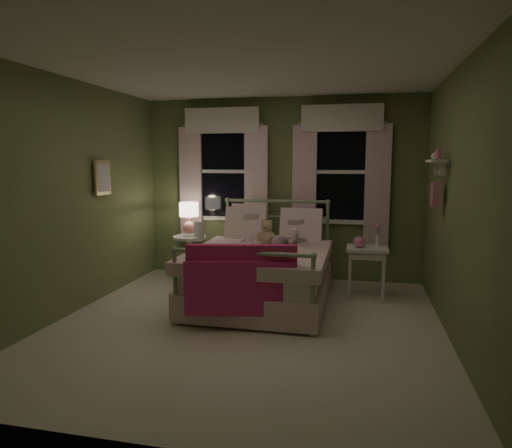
% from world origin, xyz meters
% --- Properties ---
extents(room_shell, '(4.20, 4.20, 4.20)m').
position_xyz_m(room_shell, '(0.00, 0.00, 1.30)').
color(room_shell, silver).
rests_on(room_shell, ground).
extents(bed, '(1.58, 2.04, 1.18)m').
position_xyz_m(bed, '(-0.01, 0.84, 0.38)').
color(bed, white).
rests_on(bed, ground).
extents(pink_throw, '(1.10, 0.36, 0.71)m').
position_xyz_m(pink_throw, '(-0.01, -0.17, 0.61)').
color(pink_throw, '#CF2869').
rests_on(pink_throw, bed).
extents(child_left, '(0.29, 0.24, 0.69)m').
position_xyz_m(child_left, '(-0.29, 1.28, 0.91)').
color(child_left, '#F7D1DD').
rests_on(child_left, bed).
extents(child_right, '(0.47, 0.43, 0.79)m').
position_xyz_m(child_right, '(0.27, 1.28, 0.96)').
color(child_right, '#F7D1DD').
rests_on(child_right, bed).
extents(book_left, '(0.23, 0.18, 0.26)m').
position_xyz_m(book_left, '(-0.29, 1.03, 0.96)').
color(book_left, beige).
rests_on(book_left, child_left).
extents(book_right, '(0.21, 0.15, 0.26)m').
position_xyz_m(book_right, '(0.27, 1.03, 0.92)').
color(book_right, beige).
rests_on(book_right, child_right).
extents(teddy_bear, '(0.24, 0.20, 0.32)m').
position_xyz_m(teddy_bear, '(-0.01, 1.12, 0.79)').
color(teddy_bear, tan).
rests_on(teddy_bear, bed).
extents(nightstand_left, '(0.46, 0.46, 0.65)m').
position_xyz_m(nightstand_left, '(-1.21, 1.56, 0.42)').
color(nightstand_left, white).
rests_on(nightstand_left, ground).
extents(table_lamp, '(0.27, 0.27, 0.45)m').
position_xyz_m(table_lamp, '(-1.21, 1.56, 0.95)').
color(table_lamp, '#E28986').
rests_on(table_lamp, nightstand_left).
extents(book_nightstand, '(0.20, 0.25, 0.02)m').
position_xyz_m(book_nightstand, '(-1.11, 1.48, 0.66)').
color(book_nightstand, beige).
rests_on(book_nightstand, nightstand_left).
extents(nightstand_right, '(0.50, 0.40, 0.64)m').
position_xyz_m(nightstand_right, '(1.23, 1.26, 0.55)').
color(nightstand_right, white).
rests_on(nightstand_right, ground).
extents(pink_toy, '(0.14, 0.19, 0.14)m').
position_xyz_m(pink_toy, '(1.13, 1.25, 0.71)').
color(pink_toy, pink).
rests_on(pink_toy, nightstand_right).
extents(bud_vase, '(0.06, 0.06, 0.28)m').
position_xyz_m(bud_vase, '(1.35, 1.31, 0.79)').
color(bud_vase, white).
rests_on(bud_vase, nightstand_right).
extents(window_left, '(1.34, 0.13, 1.96)m').
position_xyz_m(window_left, '(-0.85, 2.03, 1.62)').
color(window_left, black).
rests_on(window_left, room_shell).
extents(window_right, '(1.34, 0.13, 1.96)m').
position_xyz_m(window_right, '(0.85, 2.03, 1.62)').
color(window_right, black).
rests_on(window_right, room_shell).
extents(wall_shelf, '(0.15, 0.50, 0.60)m').
position_xyz_m(wall_shelf, '(1.90, 0.70, 1.52)').
color(wall_shelf, white).
rests_on(wall_shelf, room_shell).
extents(framed_picture, '(0.03, 0.32, 0.42)m').
position_xyz_m(framed_picture, '(-1.95, 0.60, 1.50)').
color(framed_picture, beige).
rests_on(framed_picture, room_shell).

